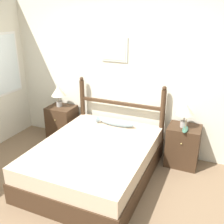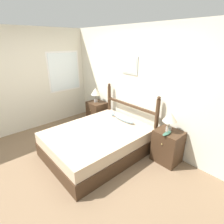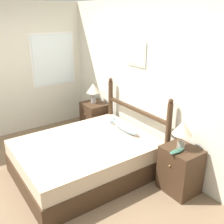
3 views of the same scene
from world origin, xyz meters
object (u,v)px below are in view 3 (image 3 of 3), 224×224
at_px(nightstand_right, 180,170).
at_px(fish_pillow, 124,127).
at_px(table_lamp_right, 182,129).
at_px(table_lamp_left, 93,89).
at_px(nightstand_left, 95,118).
at_px(model_boat, 177,151).
at_px(bed, 86,157).

bearing_deg(nightstand_right, fish_pillow, -173.52).
bearing_deg(table_lamp_right, table_lamp_left, 179.49).
height_order(nightstand_left, nightstand_right, same).
height_order(nightstand_right, table_lamp_left, table_lamp_left).
bearing_deg(table_lamp_right, model_boat, -68.95).
xyz_separation_m(nightstand_right, model_boat, (0.02, -0.13, 0.35)).
bearing_deg(bed, nightstand_left, 143.20).
height_order(nightstand_right, model_boat, model_boat).
height_order(nightstand_right, table_lamp_right, table_lamp_right).
relative_size(table_lamp_right, fish_pillow, 0.60).
xyz_separation_m(table_lamp_left, table_lamp_right, (2.27, -0.02, 0.00)).
height_order(nightstand_left, table_lamp_right, table_lamp_right).
bearing_deg(nightstand_left, nightstand_right, 0.00).
xyz_separation_m(nightstand_left, table_lamp_left, (-0.04, 0.01, 0.61)).
distance_m(nightstand_left, table_lamp_right, 2.31).
bearing_deg(bed, model_boat, 31.61).
distance_m(nightstand_right, model_boat, 0.37).
distance_m(bed, nightstand_left, 1.41).
bearing_deg(nightstand_left, bed, -36.80).
bearing_deg(nightstand_right, nightstand_left, 180.00).
height_order(table_lamp_left, table_lamp_right, same).
bearing_deg(table_lamp_right, bed, -143.00).
relative_size(table_lamp_left, fish_pillow, 0.60).
distance_m(table_lamp_left, model_boat, 2.33).
height_order(bed, model_boat, model_boat).
distance_m(table_lamp_left, table_lamp_right, 2.27).
distance_m(model_boat, fish_pillow, 1.14).
distance_m(nightstand_right, table_lamp_left, 2.37).
bearing_deg(table_lamp_left, fish_pillow, -6.53).
xyz_separation_m(bed, nightstand_right, (1.12, 0.84, 0.07)).
bearing_deg(nightstand_right, table_lamp_left, 179.77).
relative_size(bed, table_lamp_left, 5.19).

